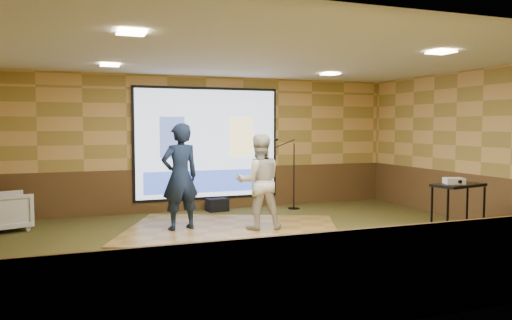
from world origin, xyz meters
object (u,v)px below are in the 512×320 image
object	(u,v)px
projector_screen	(208,145)
mic_stand	(292,187)
dance_floor	(232,230)
duffel_bag	(217,205)
player_right	(259,182)
av_table	(458,201)
projector	(454,181)
banquet_chair	(7,211)
player_left	(180,177)

from	to	relation	value
projector_screen	mic_stand	distance (m)	2.14
dance_floor	duffel_bag	distance (m)	2.10
duffel_bag	player_right	bearing A→B (deg)	-85.95
av_table	projector	size ratio (longest dim) A/B	3.12
player_right	av_table	size ratio (longest dim) A/B	1.83
mic_stand	banquet_chair	size ratio (longest dim) A/B	2.09
dance_floor	mic_stand	bearing A→B (deg)	41.48
projector_screen	mic_stand	bearing A→B (deg)	-17.67
projector_screen	player_left	world-z (taller)	projector_screen
dance_floor	player_right	size ratio (longest dim) A/B	2.21
mic_stand	projector_screen	bearing A→B (deg)	153.68
projector_screen	dance_floor	distance (m)	2.76
dance_floor	av_table	world-z (taller)	av_table
mic_stand	banquet_chair	world-z (taller)	mic_stand
av_table	mic_stand	bearing A→B (deg)	109.75
dance_floor	mic_stand	distance (m)	2.69
projector_screen	av_table	xyz separation A→B (m)	(3.16, -4.32, -0.82)
av_table	banquet_chair	world-z (taller)	av_table
projector	duffel_bag	world-z (taller)	projector
dance_floor	mic_stand	xyz separation A→B (m)	(1.98, 1.75, 0.48)
projector_screen	banquet_chair	xyz separation A→B (m)	(-4.00, -0.92, -1.12)
projector	duffel_bag	distance (m)	5.07
player_left	projector	size ratio (longest dim) A/B	6.37
banquet_chair	mic_stand	bearing A→B (deg)	-105.37
player_right	mic_stand	bearing A→B (deg)	-119.45
av_table	mic_stand	world-z (taller)	mic_stand
projector_screen	duffel_bag	bearing A→B (deg)	-61.03
player_right	dance_floor	bearing A→B (deg)	-7.93
projector_screen	duffel_bag	xyz separation A→B (m)	(0.14, -0.26, -1.33)
banquet_chair	projector_screen	bearing A→B (deg)	-95.77
projector_screen	banquet_chair	size ratio (longest dim) A/B	4.27
projector_screen	dance_floor	xyz separation A→B (m)	(-0.17, -2.33, -1.46)
projector	mic_stand	size ratio (longest dim) A/B	0.19
player_right	banquet_chair	world-z (taller)	player_right
banquet_chair	player_right	bearing A→B (deg)	-128.60
dance_floor	duffel_bag	xyz separation A→B (m)	(0.31, 2.07, 0.13)
dance_floor	banquet_chair	xyz separation A→B (m)	(-3.83, 1.41, 0.34)
projector	projector_screen	bearing A→B (deg)	146.89
duffel_bag	av_table	bearing A→B (deg)	-53.39
dance_floor	av_table	bearing A→B (deg)	-30.86
duffel_bag	banquet_chair	bearing A→B (deg)	-170.94
dance_floor	player_left	size ratio (longest dim) A/B	1.98
player_right	banquet_chair	bearing A→B (deg)	-10.68
player_left	player_right	size ratio (longest dim) A/B	1.12
mic_stand	duffel_bag	world-z (taller)	mic_stand
player_left	banquet_chair	size ratio (longest dim) A/B	2.47
av_table	projector	distance (m)	0.35
projector	dance_floor	bearing A→B (deg)	169.91
projector_screen	mic_stand	xyz separation A→B (m)	(1.82, -0.58, -0.98)
projector_screen	projector	bearing A→B (deg)	-54.70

